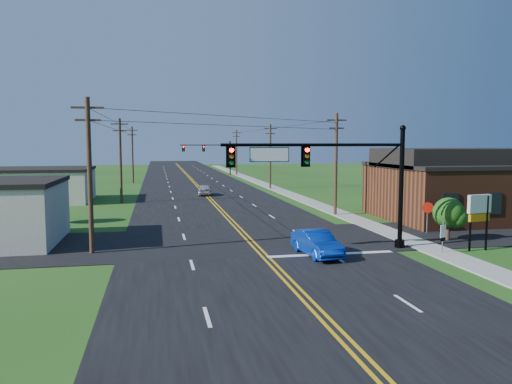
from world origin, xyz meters
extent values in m
plane|color=#194513|center=(0.00, 0.00, 0.00)|extent=(260.00, 260.00, 0.00)
cube|color=black|center=(0.00, 50.00, 0.02)|extent=(16.00, 220.00, 0.04)
cube|color=black|center=(0.00, 12.00, 0.02)|extent=(70.00, 10.00, 0.04)
cube|color=gray|center=(10.50, 40.00, 0.04)|extent=(2.00, 160.00, 0.08)
cylinder|color=black|center=(8.80, 8.00, 3.60)|extent=(0.28, 0.28, 7.20)
cylinder|color=black|center=(8.80, 8.00, 0.25)|extent=(0.60, 0.60, 0.50)
sphere|color=black|center=(8.80, 8.00, 7.30)|extent=(0.36, 0.36, 0.36)
cylinder|color=black|center=(3.30, 8.00, 6.30)|extent=(11.00, 0.18, 0.18)
cube|color=#045319|center=(0.60, 8.00, 5.75)|extent=(2.30, 0.06, 0.85)
cylinder|color=black|center=(8.80, 80.00, 3.60)|extent=(0.28, 0.28, 7.20)
cylinder|color=black|center=(8.80, 80.00, 0.25)|extent=(0.60, 0.60, 0.50)
sphere|color=black|center=(8.80, 80.00, 7.30)|extent=(0.36, 0.36, 0.36)
cylinder|color=black|center=(3.80, 80.00, 6.00)|extent=(10.00, 0.18, 0.18)
cube|color=#045319|center=(0.60, 80.00, 5.45)|extent=(2.30, 0.06, 0.85)
cube|color=#582B19|center=(20.00, 18.00, 2.20)|extent=(14.00, 11.00, 4.40)
cube|color=black|center=(20.00, 18.00, 4.55)|extent=(14.20, 11.20, 0.30)
cube|color=beige|center=(-19.00, 38.00, 1.70)|extent=(12.00, 9.00, 3.40)
cube|color=black|center=(-19.00, 38.00, 3.55)|extent=(12.20, 9.20, 0.30)
cylinder|color=#362418|center=(-9.50, 10.00, 4.50)|extent=(0.28, 0.28, 9.00)
cube|color=#362418|center=(-9.50, 10.00, 8.40)|extent=(1.80, 0.12, 0.12)
cube|color=#362418|center=(-9.50, 10.00, 7.70)|extent=(1.40, 0.12, 0.12)
cylinder|color=#362418|center=(-9.50, 35.00, 4.50)|extent=(0.28, 0.28, 9.00)
cube|color=#362418|center=(-9.50, 35.00, 8.40)|extent=(1.80, 0.12, 0.12)
cube|color=#362418|center=(-9.50, 35.00, 7.70)|extent=(1.40, 0.12, 0.12)
cylinder|color=#362418|center=(-9.50, 62.00, 4.50)|extent=(0.28, 0.28, 9.00)
cube|color=#362418|center=(-9.50, 62.00, 8.40)|extent=(1.80, 0.12, 0.12)
cube|color=#362418|center=(-9.50, 62.00, 7.70)|extent=(1.40, 0.12, 0.12)
cylinder|color=#362418|center=(9.80, 22.00, 4.50)|extent=(0.28, 0.28, 9.00)
cube|color=#362418|center=(9.80, 22.00, 8.40)|extent=(1.80, 0.12, 0.12)
cube|color=#362418|center=(9.80, 22.00, 7.70)|extent=(1.40, 0.12, 0.12)
cylinder|color=#362418|center=(9.80, 48.00, 4.50)|extent=(0.28, 0.28, 9.00)
cube|color=#362418|center=(9.80, 48.00, 8.40)|extent=(1.80, 0.12, 0.12)
cube|color=#362418|center=(9.80, 48.00, 7.70)|extent=(1.40, 0.12, 0.12)
cylinder|color=#362418|center=(9.80, 78.00, 4.50)|extent=(0.28, 0.28, 9.00)
cube|color=#362418|center=(9.80, 78.00, 8.40)|extent=(1.80, 0.12, 0.12)
cube|color=#362418|center=(9.80, 78.00, 7.70)|extent=(1.40, 0.12, 0.12)
cylinder|color=#362418|center=(16.00, 26.00, 0.92)|extent=(0.24, 0.24, 1.85)
sphere|color=#1B410F|center=(16.00, 26.00, 2.60)|extent=(3.00, 3.00, 3.00)
cylinder|color=#362418|center=(13.00, 9.50, 0.66)|extent=(0.24, 0.24, 1.32)
sphere|color=#1B410F|center=(13.00, 9.50, 1.86)|extent=(2.00, 2.00, 2.00)
cylinder|color=#362418|center=(-14.00, 22.00, 0.77)|extent=(0.24, 0.24, 1.54)
sphere|color=#1B410F|center=(-14.00, 22.00, 2.17)|extent=(2.40, 2.40, 2.40)
imported|color=#072EA3|center=(3.09, 6.82, 0.72)|extent=(2.02, 4.50, 1.43)
imported|color=#B3B3B8|center=(-0.01, 41.05, 0.68)|extent=(1.89, 4.09, 1.36)
cylinder|color=slate|center=(10.45, 6.00, 0.98)|extent=(0.08, 0.08, 1.97)
cube|color=white|center=(10.45, 5.97, 1.56)|extent=(0.46, 0.23, 0.27)
cube|color=white|center=(10.45, 5.97, 1.21)|extent=(0.46, 0.23, 0.49)
cube|color=black|center=(10.45, 5.97, 0.85)|extent=(0.38, 0.19, 0.20)
cylinder|color=slate|center=(13.00, 12.08, 1.06)|extent=(0.09, 0.09, 2.11)
cylinder|color=#B4180A|center=(13.00, 12.05, 1.86)|extent=(0.76, 0.34, 0.81)
cylinder|color=black|center=(12.48, 6.39, 1.64)|extent=(0.15, 0.15, 3.27)
cylinder|color=black|center=(13.57, 6.39, 1.64)|extent=(0.15, 0.15, 3.27)
cube|color=silver|center=(13.02, 6.39, 2.82)|extent=(1.65, 0.52, 1.09)
cube|color=#CC720C|center=(13.02, 6.39, 2.00)|extent=(1.47, 0.46, 0.45)
camera|label=1|loc=(-5.71, -19.79, 6.41)|focal=35.00mm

